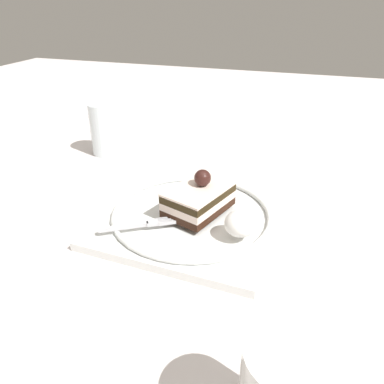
% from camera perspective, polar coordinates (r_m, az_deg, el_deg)
% --- Properties ---
extents(ground_plane, '(2.40, 2.40, 0.00)m').
position_cam_1_polar(ground_plane, '(0.57, -2.63, -4.12)').
color(ground_plane, silver).
extents(dessert_plate, '(0.26, 0.26, 0.02)m').
position_cam_1_polar(dessert_plate, '(0.56, -0.00, -3.64)').
color(dessert_plate, silver).
rests_on(dessert_plate, ground_plane).
extents(cake_slice, '(0.09, 0.11, 0.06)m').
position_cam_1_polar(cake_slice, '(0.54, 1.04, -0.89)').
color(cake_slice, black).
rests_on(cake_slice, dessert_plate).
extents(whipped_cream_dollop, '(0.04, 0.04, 0.03)m').
position_cam_1_polar(whipped_cream_dollop, '(0.49, 7.28, -4.77)').
color(whipped_cream_dollop, white).
rests_on(whipped_cream_dollop, dessert_plate).
extents(fork, '(0.10, 0.07, 0.00)m').
position_cam_1_polar(fork, '(0.52, -7.60, -4.92)').
color(fork, silver).
rests_on(fork, dessert_plate).
extents(drink_glass_far, '(0.06, 0.06, 0.11)m').
position_cam_1_polar(drink_glass_far, '(0.80, -13.13, 8.80)').
color(drink_glass_far, silver).
rests_on(drink_glass_far, ground_plane).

